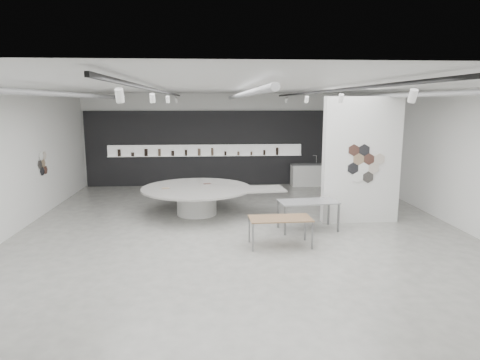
{
  "coord_description": "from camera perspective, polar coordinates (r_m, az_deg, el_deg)",
  "views": [
    {
      "loc": [
        -0.81,
        -10.85,
        3.43
      ],
      "look_at": [
        0.03,
        1.2,
        1.24
      ],
      "focal_mm": 32.0,
      "sensor_mm": 36.0,
      "label": 1
    }
  ],
  "objects": [
    {
      "name": "room",
      "position": [
        10.96,
        -0.21,
        3.18
      ],
      "size": [
        12.02,
        14.02,
        3.82
      ],
      "color": "#9D9C94",
      "rests_on": "ground"
    },
    {
      "name": "back_wall_display",
      "position": [
        17.9,
        -1.65,
        4.23
      ],
      "size": [
        11.8,
        0.27,
        3.1
      ],
      "color": "black",
      "rests_on": "ground"
    },
    {
      "name": "partition_column",
      "position": [
        12.71,
        15.88,
        2.53
      ],
      "size": [
        2.2,
        0.38,
        3.6
      ],
      "color": "white",
      "rests_on": "ground"
    },
    {
      "name": "display_island",
      "position": [
        13.28,
        -5.48,
        -2.24
      ],
      "size": [
        4.55,
        3.68,
        0.87
      ],
      "rotation": [
        0.0,
        0.0,
        0.09
      ],
      "color": "white",
      "rests_on": "ground"
    },
    {
      "name": "sample_table_wood",
      "position": [
        10.37,
        5.39,
        -5.32
      ],
      "size": [
        1.52,
        0.8,
        0.7
      ],
      "rotation": [
        0.0,
        0.0,
        0.04
      ],
      "color": "#826143",
      "rests_on": "ground"
    },
    {
      "name": "sample_table_stone",
      "position": [
        11.73,
        9.06,
        -3.12
      ],
      "size": [
        1.64,
        0.95,
        0.81
      ],
      "rotation": [
        0.0,
        0.0,
        0.11
      ],
      "color": "gray",
      "rests_on": "ground"
    },
    {
      "name": "kitchen_counter",
      "position": [
        18.1,
        9.31,
        0.69
      ],
      "size": [
        1.61,
        0.65,
        1.26
      ],
      "rotation": [
        0.0,
        0.0,
        0.02
      ],
      "color": "white",
      "rests_on": "ground"
    }
  ]
}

